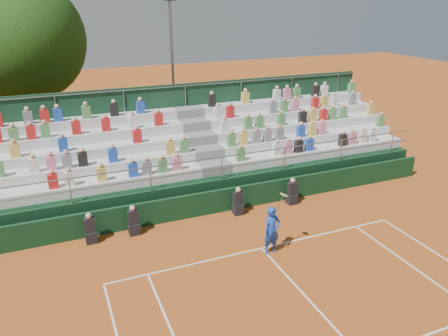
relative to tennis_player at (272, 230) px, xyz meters
name	(u,v)px	position (x,y,z in m)	size (l,w,h in m)	color
ground	(262,248)	(-0.18, 0.36, -0.88)	(90.00, 90.00, 0.00)	#A8501C
courtside_wall	(227,200)	(-0.18, 3.56, -0.38)	(20.00, 0.15, 1.00)	black
line_officials	(194,211)	(-1.77, 3.11, -0.40)	(8.78, 0.40, 1.19)	black
grandstand	(200,161)	(-0.18, 6.80, 0.21)	(20.00, 5.20, 4.40)	black
tennis_player	(272,230)	(0.00, 0.00, 0.00)	(0.87, 0.49, 2.22)	#173FB1
tree_east	(23,40)	(-7.22, 14.67, 5.32)	(6.50, 6.50, 9.47)	#3A2715
floodlight_mast	(172,63)	(0.24, 12.39, 4.05)	(0.60, 0.25, 8.49)	gray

